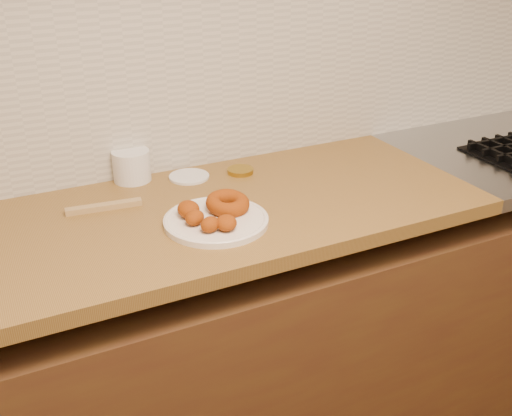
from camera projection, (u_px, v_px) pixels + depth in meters
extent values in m
cube|color=tan|center=(235.00, 8.00, 1.71)|extent=(4.00, 0.02, 2.70)
cube|color=#4E3417|center=(281.00, 341.00, 1.87)|extent=(3.60, 0.60, 0.77)
cube|color=brown|center=(41.00, 250.00, 1.40)|extent=(2.30, 0.62, 0.04)
cube|color=#BCB8A7|center=(238.00, 62.00, 1.76)|extent=(3.60, 0.02, 0.60)
cube|color=black|center=(497.00, 154.00, 1.86)|extent=(0.01, 0.24, 0.02)
cube|color=black|center=(511.00, 151.00, 1.88)|extent=(0.01, 0.24, 0.02)
cube|color=black|center=(510.00, 147.00, 1.92)|extent=(0.24, 0.01, 0.02)
cube|color=black|center=(496.00, 141.00, 1.97)|extent=(0.24, 0.01, 0.02)
cylinder|color=white|center=(216.00, 221.00, 1.48)|extent=(0.26, 0.26, 0.01)
torus|color=#843B0C|center=(227.00, 203.00, 1.50)|extent=(0.16, 0.16, 0.05)
ellipsoid|color=#843B0C|center=(188.00, 209.00, 1.47)|extent=(0.06, 0.07, 0.04)
ellipsoid|color=#843B0C|center=(195.00, 218.00, 1.44)|extent=(0.07, 0.07, 0.04)
ellipsoid|color=#843B0C|center=(210.00, 224.00, 1.40)|extent=(0.06, 0.06, 0.04)
ellipsoid|color=#843B0C|center=(226.00, 223.00, 1.41)|extent=(0.07, 0.07, 0.03)
cylinder|color=silver|center=(132.00, 166.00, 1.71)|extent=(0.11, 0.11, 0.09)
cylinder|color=silver|center=(189.00, 177.00, 1.74)|extent=(0.14, 0.14, 0.01)
cylinder|color=#AB8927|center=(240.00, 171.00, 1.77)|extent=(0.09, 0.09, 0.01)
cube|color=#A2824F|center=(104.00, 207.00, 1.55)|extent=(0.20, 0.04, 0.02)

